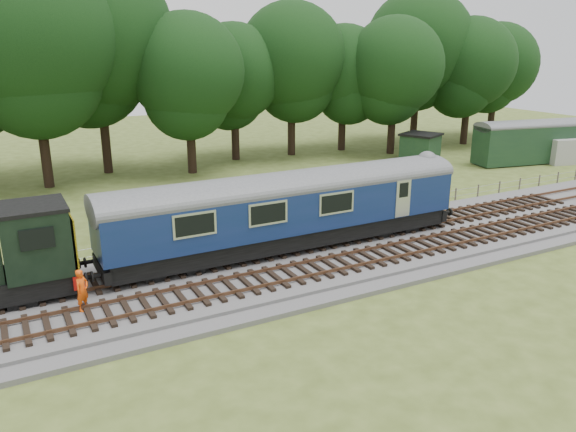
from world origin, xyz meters
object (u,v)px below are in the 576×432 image
worker (82,290)px  dmu_railcar (289,204)px  caravan (570,150)px  parked_coach (551,138)px

worker → dmu_railcar: bearing=-29.0°
worker → caravan: (41.97, 10.28, -0.08)m
dmu_railcar → parked_coach: bearing=16.7°
dmu_railcar → caravan: (32.00, 8.04, -1.53)m
dmu_railcar → worker: bearing=-167.3°
dmu_railcar → caravan: size_ratio=4.08×
dmu_railcar → parked_coach: dmu_railcar is taller
parked_coach → dmu_railcar: bearing=-152.3°
worker → caravan: size_ratio=0.37×
worker → parked_coach: 42.39m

